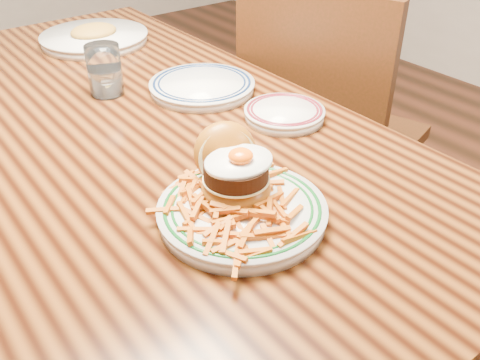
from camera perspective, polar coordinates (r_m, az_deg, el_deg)
floor at (r=1.64m, az=-9.04°, el=-17.84°), size 6.00×6.00×0.00m
table at (r=1.21m, az=-11.73°, el=2.42°), size 0.85×1.60×0.75m
chair_right at (r=1.62m, az=9.10°, el=5.04°), size 0.56×0.56×0.96m
main_plate at (r=0.84m, az=-0.09°, el=-1.71°), size 0.27×0.28×0.13m
side_plate at (r=1.15m, az=4.75°, el=7.16°), size 0.17×0.17×0.03m
rear_plate at (r=1.28m, az=-4.07°, el=10.02°), size 0.25×0.25×0.03m
water_glass at (r=1.29m, az=-14.21°, el=11.00°), size 0.08×0.08×0.12m
far_plate at (r=1.66m, az=-15.27°, el=14.49°), size 0.31×0.31×0.06m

